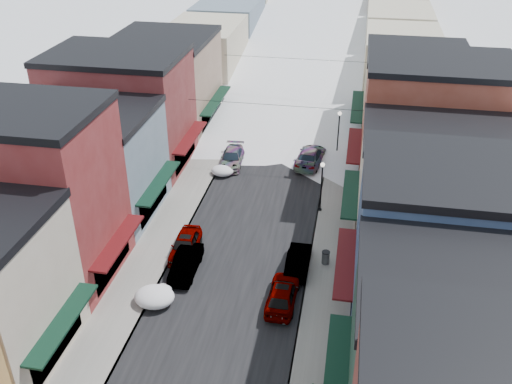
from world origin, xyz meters
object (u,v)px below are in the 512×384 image
at_px(car_green_sedan, 298,260).
at_px(streetlamp_near, 322,181).
at_px(car_silver_sedan, 185,245).
at_px(car_dark_hatch, 186,264).
at_px(trash_can, 326,257).

xyz_separation_m(car_green_sedan, streetlamp_near, (0.90, 8.18, 2.22)).
height_order(car_silver_sedan, streetlamp_near, streetlamp_near).
height_order(car_dark_hatch, trash_can, car_dark_hatch).
bearing_deg(trash_can, car_silver_sedan, -177.42).
bearing_deg(trash_can, streetlamp_near, 97.80).
bearing_deg(car_green_sedan, car_dark_hatch, 13.16).
relative_size(car_silver_sedan, car_green_sedan, 1.04).
bearing_deg(car_dark_hatch, trash_can, 14.02).
distance_m(car_silver_sedan, car_green_sedan, 8.49).
distance_m(trash_can, streetlamp_near, 7.79).
distance_m(car_silver_sedan, car_dark_hatch, 2.28).
relative_size(car_dark_hatch, trash_can, 4.47).
height_order(car_dark_hatch, car_green_sedan, car_dark_hatch).
bearing_deg(streetlamp_near, car_dark_hatch, -130.96).
height_order(car_silver_sedan, car_dark_hatch, car_silver_sedan).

